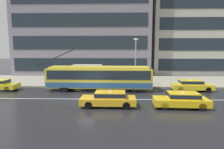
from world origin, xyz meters
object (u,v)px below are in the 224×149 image
object	(u,v)px
taxi_oncoming_near	(109,98)
pedestrian_approaching_curb	(105,71)
trolleybus	(100,77)
taxi_oncoming_far	(182,99)
pedestrian_at_shelter	(138,77)
pedestrian_waiting_by_pole	(92,72)
pedestrian_walking_past	(113,71)
street_lamp	(136,58)
taxi_ahead_of_bus	(192,85)
bus_shelter	(88,69)

from	to	relation	value
taxi_oncoming_near	pedestrian_approaching_curb	bearing A→B (deg)	95.80
trolleybus	taxi_oncoming_far	size ratio (longest dim) A/B	3.00
pedestrian_at_shelter	pedestrian_waiting_by_pole	bearing A→B (deg)	167.99
pedestrian_approaching_curb	pedestrian_walking_past	xyz separation A→B (m)	(1.13, 0.66, -0.04)
pedestrian_walking_past	taxi_oncoming_far	bearing A→B (deg)	-62.20
street_lamp	pedestrian_approaching_curb	bearing A→B (deg)	157.22
pedestrian_walking_past	pedestrian_waiting_by_pole	xyz separation A→B (m)	(-2.89, -0.39, -0.10)
taxi_ahead_of_bus	pedestrian_waiting_by_pole	world-z (taller)	pedestrian_waiting_by_pole
pedestrian_waiting_by_pole	street_lamp	distance (m)	6.37
street_lamp	trolleybus	bearing A→B (deg)	-153.22
trolleybus	taxi_ahead_of_bus	distance (m)	10.57
trolleybus	pedestrian_waiting_by_pole	distance (m)	4.35
taxi_oncoming_near	pedestrian_approaching_curb	size ratio (longest dim) A/B	2.20
trolleybus	taxi_oncoming_near	size ratio (longest dim) A/B	2.90
pedestrian_approaching_curb	trolleybus	bearing A→B (deg)	-95.09
taxi_ahead_of_bus	pedestrian_approaching_curb	xyz separation A→B (m)	(-10.20, 3.85, 1.14)
bus_shelter	pedestrian_at_shelter	size ratio (longest dim) A/B	2.20
bus_shelter	pedestrian_approaching_curb	distance (m)	2.29
taxi_oncoming_near	taxi_oncoming_far	xyz separation A→B (m)	(5.93, -0.17, -0.00)
taxi_ahead_of_bus	pedestrian_walking_past	size ratio (longest dim) A/B	2.21
pedestrian_waiting_by_pole	taxi_oncoming_near	bearing A→B (deg)	-75.07
taxi_oncoming_near	bus_shelter	size ratio (longest dim) A/B	1.19
taxi_oncoming_far	pedestrian_waiting_by_pole	xyz separation A→B (m)	(-8.73, 10.67, 1.00)
taxi_ahead_of_bus	pedestrian_waiting_by_pole	size ratio (longest dim) A/B	2.29
pedestrian_approaching_curb	street_lamp	bearing A→B (deg)	-22.78
trolleybus	pedestrian_at_shelter	size ratio (longest dim) A/B	7.62
taxi_ahead_of_bus	street_lamp	world-z (taller)	street_lamp
trolleybus	street_lamp	distance (m)	5.29
taxi_oncoming_far	pedestrian_walking_past	xyz separation A→B (m)	(-5.84, 11.07, 1.10)
bus_shelter	pedestrian_waiting_by_pole	size ratio (longest dim) A/B	1.94
taxi_ahead_of_bus	street_lamp	size ratio (longest dim) A/B	0.76
trolleybus	pedestrian_walking_past	distance (m)	4.75
taxi_ahead_of_bus	pedestrian_at_shelter	size ratio (longest dim) A/B	2.60
taxi_oncoming_near	pedestrian_walking_past	world-z (taller)	pedestrian_walking_past
taxi_ahead_of_bus	bus_shelter	distance (m)	12.95
trolleybus	taxi_oncoming_near	bearing A→B (deg)	-77.81
bus_shelter	pedestrian_walking_past	bearing A→B (deg)	18.80
bus_shelter	pedestrian_approaching_curb	bearing A→B (deg)	12.16
taxi_ahead_of_bus	pedestrian_walking_past	xyz separation A→B (m)	(-9.07, 4.51, 1.10)
pedestrian_walking_past	pedestrian_approaching_curb	bearing A→B (deg)	-149.64
pedestrian_walking_past	street_lamp	xyz separation A→B (m)	(2.84, -2.33, 1.89)
taxi_oncoming_near	pedestrian_at_shelter	xyz separation A→B (m)	(3.39, 9.19, 0.47)
trolleybus	taxi_oncoming_near	distance (m)	6.60
taxi_oncoming_far	pedestrian_approaching_curb	world-z (taller)	pedestrian_approaching_curb
taxi_oncoming_near	pedestrian_waiting_by_pole	xyz separation A→B (m)	(-2.80, 10.51, 1.00)
pedestrian_at_shelter	street_lamp	xyz separation A→B (m)	(-0.46, -0.62, 2.52)
trolleybus	bus_shelter	size ratio (longest dim) A/B	3.46
taxi_oncoming_near	pedestrian_at_shelter	distance (m)	9.81
taxi_oncoming_far	street_lamp	size ratio (longest dim) A/B	0.75
taxi_oncoming_near	street_lamp	distance (m)	9.54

